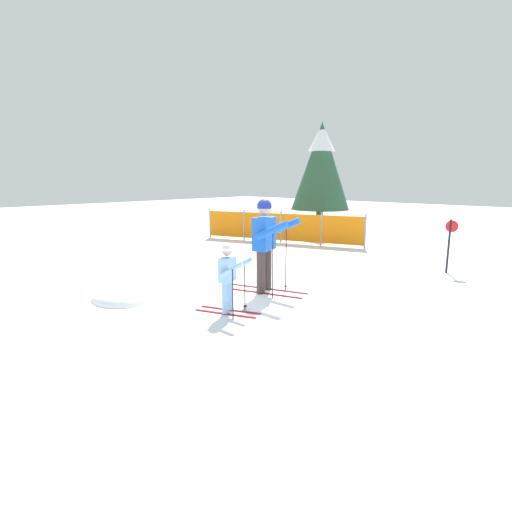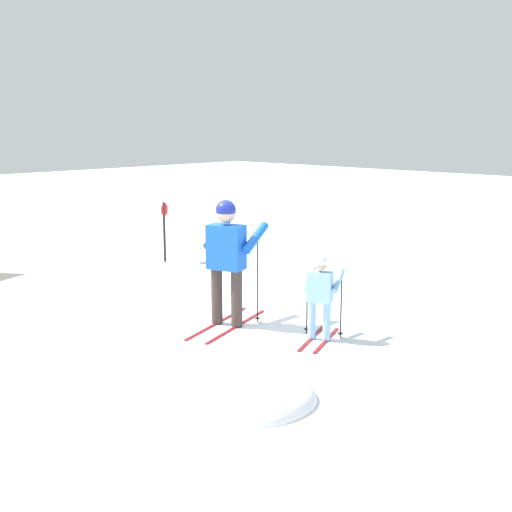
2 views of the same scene
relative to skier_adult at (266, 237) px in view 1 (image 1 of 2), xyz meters
name	(u,v)px [view 1 (image 1 of 2)]	position (x,y,z in m)	size (l,w,h in m)	color
ground_plane	(269,289)	(-0.06, 0.18, -1.11)	(60.00, 60.00, 0.00)	white
skier_adult	(266,237)	(0.00, 0.00, 0.00)	(1.77, 0.98, 1.84)	maroon
skier_child	(228,272)	(0.40, -1.38, -0.41)	(1.12, 0.69, 1.18)	maroon
safety_fence	(281,227)	(-3.68, 4.96, -0.55)	(5.54, 1.84, 1.11)	gray
conifer_far	(321,165)	(-4.31, 8.27, 1.64)	(2.40, 2.40, 4.45)	#4C3823
trail_marker	(450,240)	(2.12, 4.14, -0.31)	(0.26, 0.14, 1.28)	black
snow_mound	(123,299)	(-1.62, -2.21, -1.11)	(1.27, 1.08, 0.51)	white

